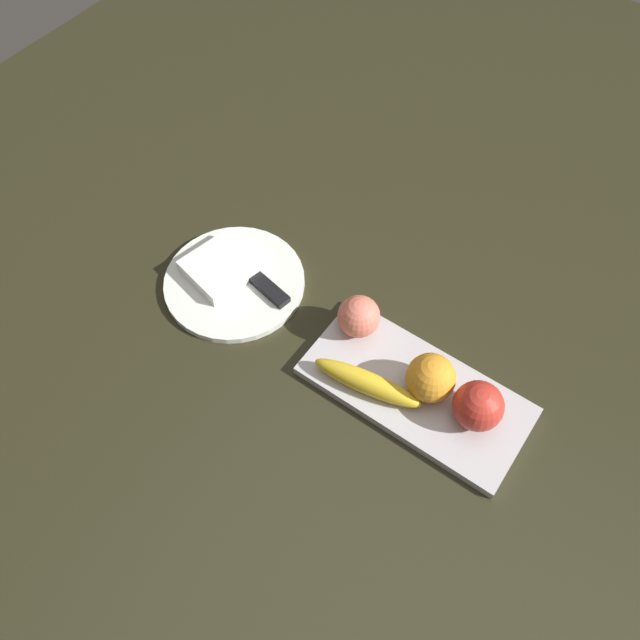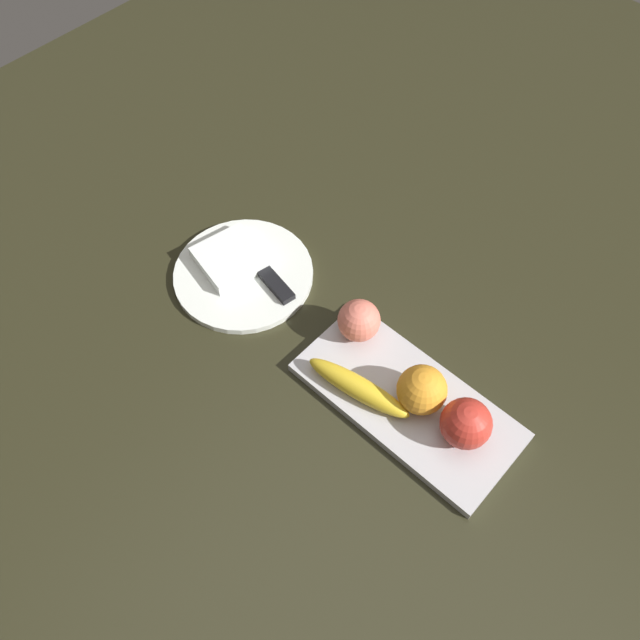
# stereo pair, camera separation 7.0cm
# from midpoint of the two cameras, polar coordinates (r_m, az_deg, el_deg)

# --- Properties ---
(ground_plane) EXTENTS (2.40, 2.40, 0.00)m
(ground_plane) POSITION_cam_midpoint_polar(r_m,az_deg,el_deg) (1.00, 8.62, -7.38)
(ground_plane) COLOR #282716
(fruit_tray) EXTENTS (0.34, 0.16, 0.02)m
(fruit_tray) POSITION_cam_midpoint_polar(r_m,az_deg,el_deg) (0.99, 6.34, -6.27)
(fruit_tray) COLOR #BBBABE
(fruit_tray) RESTS_ON ground_plane
(apple) EXTENTS (0.07, 0.07, 0.07)m
(apple) POSITION_cam_midpoint_polar(r_m,az_deg,el_deg) (0.95, 11.74, -7.26)
(apple) COLOR red
(apple) RESTS_ON fruit_tray
(banana) EXTENTS (0.17, 0.06, 0.03)m
(banana) POSITION_cam_midpoint_polar(r_m,az_deg,el_deg) (0.96, 2.06, -5.61)
(banana) COLOR yellow
(banana) RESTS_ON fruit_tray
(orange_near_apple) EXTENTS (0.07, 0.07, 0.07)m
(orange_near_apple) POSITION_cam_midpoint_polar(r_m,az_deg,el_deg) (0.95, 7.48, -5.28)
(orange_near_apple) COLOR orange
(orange_near_apple) RESTS_ON fruit_tray
(peach) EXTENTS (0.07, 0.07, 0.07)m
(peach) POSITION_cam_midpoint_polar(r_m,az_deg,el_deg) (1.00, 1.42, 0.22)
(peach) COLOR #E1715E
(peach) RESTS_ON fruit_tray
(dinner_plate) EXTENTS (0.24, 0.24, 0.01)m
(dinner_plate) POSITION_cam_midpoint_polar(r_m,az_deg,el_deg) (1.11, -9.27, 3.20)
(dinner_plate) COLOR white
(dinner_plate) RESTS_ON ground_plane
(folded_napkin) EXTENTS (0.12, 0.12, 0.02)m
(folded_napkin) POSITION_cam_midpoint_polar(r_m,az_deg,el_deg) (1.11, -10.53, 4.43)
(folded_napkin) COLOR white
(folded_napkin) RESTS_ON dinner_plate
(knife) EXTENTS (0.18, 0.05, 0.01)m
(knife) POSITION_cam_midpoint_polar(r_m,az_deg,el_deg) (1.09, -7.03, 3.18)
(knife) COLOR silver
(knife) RESTS_ON dinner_plate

